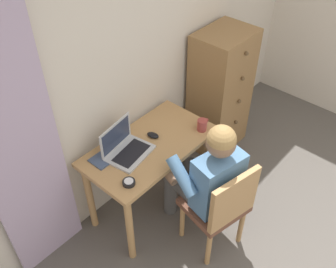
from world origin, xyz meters
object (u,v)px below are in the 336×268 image
at_px(computer_mouse, 153,135).
at_px(desk_clock, 129,182).
at_px(desk, 150,156).
at_px(chair, 221,206).
at_px(person_seated, 206,174).
at_px(notebook_pad, 105,158).
at_px(coffee_mug, 202,125).
at_px(laptop, 125,147).
at_px(dresser, 220,92).

bearing_deg(computer_mouse, desk_clock, -166.94).
height_order(desk, chair, chair).
bearing_deg(person_seated, computer_mouse, 90.80).
xyz_separation_m(notebook_pad, coffee_mug, (0.74, -0.33, 0.04)).
xyz_separation_m(chair, coffee_mug, (0.35, 0.47, 0.30)).
bearing_deg(desk_clock, computer_mouse, 24.50).
relative_size(desk, computer_mouse, 10.55).
bearing_deg(notebook_pad, person_seated, -56.85).
relative_size(computer_mouse, desk_clock, 1.11).
height_order(desk, laptop, laptop).
bearing_deg(person_seated, dresser, 30.07).
xyz_separation_m(desk, chair, (0.06, -0.66, -0.13)).
height_order(desk, computer_mouse, computer_mouse).
xyz_separation_m(desk, computer_mouse, (0.08, 0.04, 0.14)).
distance_m(person_seated, notebook_pad, 0.75).
bearing_deg(person_seated, desk_clock, 147.15).
bearing_deg(computer_mouse, laptop, 161.69).
distance_m(dresser, notebook_pad, 1.41).
xyz_separation_m(chair, desk_clock, (-0.44, 0.49, 0.27)).
height_order(computer_mouse, desk_clock, computer_mouse).
bearing_deg(chair, computer_mouse, 87.83).
xyz_separation_m(dresser, desk_clock, (-1.46, -0.26, 0.13)).
distance_m(laptop, computer_mouse, 0.27).
bearing_deg(desk_clock, dresser, 10.16).
bearing_deg(desk_clock, coffee_mug, -1.51).
xyz_separation_m(computer_mouse, desk_clock, (-0.47, -0.21, -0.00)).
distance_m(dresser, laptop, 1.27).
distance_m(laptop, notebook_pad, 0.17).
height_order(dresser, notebook_pad, dresser).
bearing_deg(dresser, person_seated, -149.93).
height_order(computer_mouse, coffee_mug, coffee_mug).
bearing_deg(chair, coffee_mug, 52.81).
distance_m(desk, desk_clock, 0.44).
distance_m(dresser, chair, 1.27).
bearing_deg(laptop, notebook_pad, 155.01).
height_order(dresser, laptop, dresser).
bearing_deg(desk, notebook_pad, 156.32).
bearing_deg(chair, notebook_pad, 115.65).
height_order(chair, notebook_pad, chair).
xyz_separation_m(desk, desk_clock, (-0.39, -0.17, 0.14)).
xyz_separation_m(laptop, computer_mouse, (0.26, -0.03, -0.04)).
xyz_separation_m(chair, laptop, (-0.24, 0.73, 0.30)).
bearing_deg(notebook_pad, computer_mouse, -14.44).
bearing_deg(laptop, chair, -71.95).
bearing_deg(coffee_mug, laptop, 155.75).
height_order(laptop, coffee_mug, laptop).
relative_size(desk_clock, notebook_pad, 0.43).
bearing_deg(coffee_mug, chair, -127.19).
relative_size(dresser, notebook_pad, 5.94).
height_order(dresser, chair, dresser).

